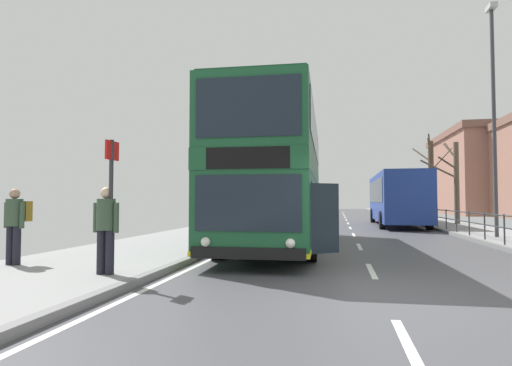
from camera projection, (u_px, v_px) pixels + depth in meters
name	position (u px, v px, depth m)	size (l,w,h in m)	color
ground	(338.00, 294.00, 6.60)	(15.80, 140.00, 0.20)	#47474C
double_decker_bus_main	(278.00, 178.00, 13.88)	(3.44, 11.09, 4.38)	#19512D
background_bus_far_lane	(396.00, 198.00, 25.50)	(2.74, 10.90, 3.10)	navy
pedestrian_railing_far_kerb	(442.00, 215.00, 20.87)	(0.05, 30.13, 0.96)	#2D3338
pedestrian_with_backpack	(16.00, 220.00, 9.01)	(0.55, 0.56, 1.64)	black
pedestrian_companion	(106.00, 225.00, 7.82)	(0.55, 0.36, 1.64)	black
bus_stop_sign_near	(111.00, 191.00, 7.80)	(0.08, 0.44, 2.53)	#2D2D33
street_lamp_far_side	(494.00, 103.00, 16.01)	(0.28, 0.60, 9.02)	#38383D
bare_tree_far_00	(455.00, 180.00, 25.05)	(2.13, 1.27, 5.00)	brown
bare_tree_far_02	(431.00, 177.00, 30.35)	(2.38, 3.47, 6.14)	#4C3D2D
background_building_01	(502.00, 173.00, 46.24)	(12.58, 16.50, 9.23)	#936656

